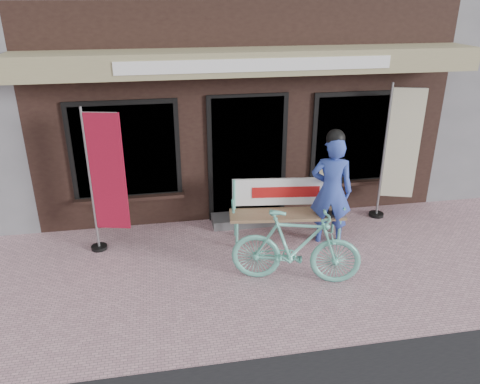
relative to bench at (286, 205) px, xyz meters
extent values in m
plane|color=#C99AA4|center=(-0.47, -1.14, -0.58)|extent=(70.00, 70.00, 0.00)
cube|color=black|center=(-0.47, 3.86, 1.22)|extent=(7.00, 6.00, 3.60)
cube|color=#9A9168|center=(-0.47, 0.51, 2.17)|extent=(7.00, 0.80, 0.35)
cube|color=white|center=(-0.47, 0.10, 2.17)|extent=(4.00, 0.02, 0.18)
cube|color=black|center=(-0.47, 0.84, 0.52)|extent=(1.20, 0.06, 2.10)
cube|color=black|center=(-0.47, 0.83, 0.52)|extent=(1.35, 0.04, 2.20)
cube|color=black|center=(-2.47, 0.84, 0.77)|extent=(1.60, 0.06, 1.50)
cube|color=black|center=(1.53, 0.84, 0.77)|extent=(1.60, 0.06, 1.50)
cube|color=black|center=(-2.47, 0.83, 0.77)|extent=(1.75, 0.04, 1.65)
cube|color=black|center=(1.53, 0.83, 0.77)|extent=(1.75, 0.04, 1.65)
cube|color=black|center=(-2.47, 0.78, -0.03)|extent=(1.80, 0.18, 0.06)
cube|color=black|center=(1.53, 0.78, -0.03)|extent=(1.80, 0.18, 0.06)
cube|color=#59595B|center=(-0.47, 0.61, -0.50)|extent=(1.30, 0.45, 0.15)
cylinder|color=#65C5AF|center=(-0.84, -0.20, -0.37)|extent=(0.05, 0.05, 0.42)
cylinder|color=#65C5AF|center=(-0.79, 0.20, -0.37)|extent=(0.05, 0.05, 0.42)
cylinder|color=#65C5AF|center=(0.77, -0.39, -0.37)|extent=(0.05, 0.05, 0.42)
cylinder|color=#65C5AF|center=(0.81, 0.01, -0.37)|extent=(0.05, 0.05, 0.42)
cube|color=#8D6D4D|center=(-0.01, -0.09, -0.12)|extent=(1.86, 0.67, 0.05)
cylinder|color=#65C5AF|center=(-0.81, 0.20, 0.13)|extent=(0.05, 0.05, 0.55)
cylinder|color=#65C5AF|center=(0.83, 0.01, 0.13)|extent=(0.05, 0.05, 0.55)
cube|color=white|center=(0.01, 0.13, 0.18)|extent=(1.71, 0.24, 0.45)
cube|color=#B21414|center=(0.01, 0.10, 0.18)|extent=(1.08, 0.14, 0.18)
cylinder|color=#65C5AF|center=(-0.86, 0.01, 0.05)|extent=(0.09, 0.45, 0.04)
cylinder|color=#65C5AF|center=(0.84, -0.20, 0.05)|extent=(0.09, 0.45, 0.04)
imported|color=#334BB0|center=(0.64, -0.24, 0.30)|extent=(0.74, 0.61, 1.75)
sphere|color=black|center=(0.64, -0.24, 1.14)|extent=(0.36, 0.36, 0.28)
imported|color=#65C5AF|center=(-0.20, -1.23, -0.05)|extent=(1.83, 0.98, 1.06)
cylinder|color=gray|center=(-2.96, 0.14, 0.55)|extent=(0.04, 0.04, 2.25)
cylinder|color=gray|center=(-2.72, 0.08, 1.59)|extent=(0.50, 0.15, 0.02)
cube|color=maroon|center=(-2.70, 0.07, 0.70)|extent=(0.50, 0.15, 1.79)
cylinder|color=black|center=(-2.96, 0.14, -0.55)|extent=(0.30, 0.30, 0.05)
cylinder|color=gray|center=(1.82, 0.47, 0.61)|extent=(0.05, 0.05, 2.37)
cylinder|color=gray|center=(2.08, 0.39, 1.71)|extent=(0.52, 0.19, 0.03)
cube|color=beige|center=(2.10, 0.38, 0.77)|extent=(0.52, 0.20, 1.89)
cylinder|color=black|center=(1.82, 0.47, -0.55)|extent=(0.33, 0.33, 0.05)
cube|color=black|center=(1.01, 0.83, -0.07)|extent=(0.52, 0.23, 1.02)
cube|color=beige|center=(1.00, 0.77, 0.05)|extent=(0.42, 0.14, 0.62)
camera|label=1|loc=(-1.93, -6.53, 3.12)|focal=35.00mm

